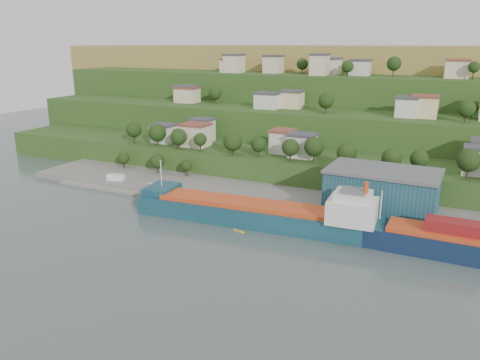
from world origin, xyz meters
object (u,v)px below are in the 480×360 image
Objects in this scene: warehouse at (382,191)px; caravan at (116,178)px; kayak_orange at (208,221)px; cargo_ship_near at (262,215)px.

warehouse is 5.11× the size of caravan.
caravan is at bearing 175.98° from kayak_orange.
warehouse is at bearing -7.43° from caravan.
warehouse reaches higher than caravan.
warehouse reaches higher than kayak_orange.
warehouse is at bearing 29.80° from cargo_ship_near.
cargo_ship_near is 2.25× the size of warehouse.
cargo_ship_near is 21.86× the size of kayak_orange.
caravan is at bearing -173.58° from warehouse.
kayak_orange is at bearing -165.40° from cargo_ship_near.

